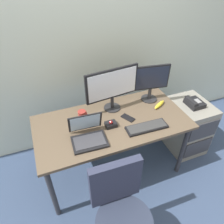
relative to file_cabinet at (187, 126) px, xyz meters
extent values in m
plane|color=#374968|center=(-1.02, -0.01, -0.34)|extent=(8.00, 8.00, 0.00)
cube|color=beige|center=(-1.02, 0.73, 1.06)|extent=(6.00, 0.10, 2.80)
cube|color=brown|center=(-1.02, -0.01, 0.39)|extent=(1.54, 0.77, 0.03)
cylinder|color=#2D2D33|center=(-1.73, -0.33, 0.02)|extent=(0.05, 0.05, 0.71)
cylinder|color=#2D2D33|center=(-0.31, -0.33, 0.02)|extent=(0.05, 0.05, 0.71)
cylinder|color=#2D2D33|center=(-1.73, 0.32, 0.02)|extent=(0.05, 0.05, 0.71)
cylinder|color=#2D2D33|center=(-0.31, 0.32, 0.02)|extent=(0.05, 0.05, 0.71)
cube|color=gray|center=(0.00, 0.00, 0.00)|extent=(0.42, 0.52, 0.68)
cube|color=#38383D|center=(0.00, -0.26, 0.15)|extent=(0.38, 0.01, 0.23)
cube|color=#38383D|center=(0.00, -0.26, -0.14)|extent=(0.38, 0.01, 0.23)
cube|color=black|center=(0.00, -0.02, 0.37)|extent=(0.17, 0.20, 0.06)
cube|color=black|center=(-0.06, -0.02, 0.41)|extent=(0.05, 0.18, 0.04)
cube|color=gray|center=(0.02, -0.03, 0.40)|extent=(0.07, 0.08, 0.01)
cylinder|color=#2A3246|center=(-1.26, -0.86, 0.14)|extent=(0.44, 0.44, 0.07)
cube|color=#2C3148|center=(-1.25, -0.66, 0.40)|extent=(0.40, 0.07, 0.42)
cylinder|color=#262628|center=(-0.94, 0.20, 0.41)|extent=(0.18, 0.18, 0.01)
cylinder|color=#262628|center=(-0.94, 0.20, 0.48)|extent=(0.04, 0.04, 0.13)
cube|color=black|center=(-0.94, 0.20, 0.71)|extent=(0.58, 0.09, 0.32)
cube|color=white|center=(-0.94, 0.19, 0.71)|extent=(0.53, 0.06, 0.28)
cylinder|color=#262628|center=(-0.48, 0.20, 0.41)|extent=(0.18, 0.18, 0.01)
cylinder|color=#262628|center=(-0.48, 0.20, 0.48)|extent=(0.04, 0.04, 0.13)
cube|color=black|center=(-0.48, 0.20, 0.69)|extent=(0.39, 0.08, 0.28)
cube|color=#1E2333|center=(-0.48, 0.19, 0.69)|extent=(0.36, 0.06, 0.24)
cube|color=black|center=(-0.74, -0.22, 0.42)|extent=(0.42, 0.15, 0.02)
cube|color=#353535|center=(-0.74, -0.22, 0.43)|extent=(0.39, 0.13, 0.01)
cube|color=black|center=(-1.31, -0.20, 0.41)|extent=(0.32, 0.24, 0.02)
cube|color=#38383D|center=(-1.31, -0.20, 0.43)|extent=(0.28, 0.18, 0.00)
cube|color=black|center=(-1.31, -0.06, 0.53)|extent=(0.31, 0.09, 0.21)
cube|color=silver|center=(-1.31, -0.07, 0.53)|extent=(0.28, 0.08, 0.19)
cube|color=black|center=(-1.06, -0.07, 0.42)|extent=(0.11, 0.09, 0.04)
sphere|color=maroon|center=(-1.06, -0.07, 0.45)|extent=(0.04, 0.04, 0.04)
cylinder|color=#9D312A|center=(-1.29, 0.12, 0.46)|extent=(0.08, 0.08, 0.11)
torus|color=maroon|center=(-1.25, 0.12, 0.46)|extent=(0.01, 0.07, 0.07)
cube|color=black|center=(-0.85, -0.02, 0.41)|extent=(0.13, 0.16, 0.01)
ellipsoid|color=yellow|center=(-0.44, 0.05, 0.42)|extent=(0.19, 0.13, 0.04)
camera|label=1|loc=(-1.61, -1.51, 1.80)|focal=33.95mm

